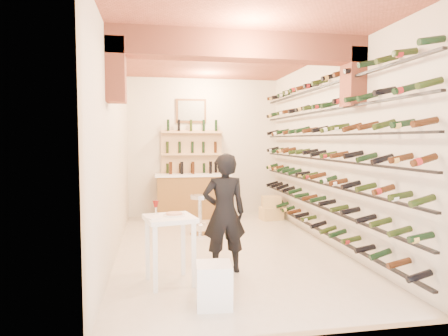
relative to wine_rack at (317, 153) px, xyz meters
name	(u,v)px	position (x,y,z in m)	size (l,w,h in m)	color
ground	(227,248)	(-1.53, 0.00, -1.55)	(6.00, 6.00, 0.00)	beige
room_shell	(230,109)	(-1.53, -0.26, 0.70)	(3.52, 6.02, 3.21)	beige
wine_rack	(317,153)	(0.00, 0.00, 0.00)	(0.32, 5.70, 2.56)	black
back_counter	(193,195)	(-1.83, 2.65, -1.02)	(1.70, 0.62, 1.29)	brown
back_shelving	(192,166)	(-1.83, 2.89, -0.38)	(1.40, 0.31, 2.73)	tan
tasting_table	(170,228)	(-2.52, -1.43, -0.86)	(0.68, 0.68, 1.02)	white
white_stool	(214,285)	(-2.09, -2.21, -1.32)	(0.37, 0.37, 0.46)	white
person	(224,213)	(-1.78, -1.13, -0.75)	(0.58, 0.38, 1.60)	black
chrome_barstool	(200,212)	(-1.86, 0.97, -1.11)	(0.39, 0.39, 0.76)	silver
crate_lower	(271,213)	(-0.13, 2.15, -1.41)	(0.47, 0.33, 0.28)	#D4B574
crate_upper	(271,202)	(-0.13, 2.15, -1.14)	(0.41, 0.28, 0.24)	#D4B574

